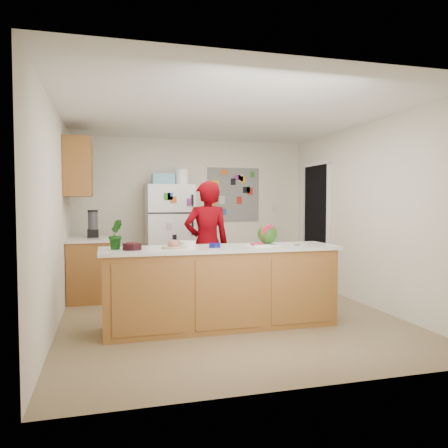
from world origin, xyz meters
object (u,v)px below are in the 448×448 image
object	(u,v)px
person	(207,244)
cherry_bowl	(132,247)
refrigerator	(169,237)
watermelon	(268,234)

from	to	relation	value
person	cherry_bowl	bearing A→B (deg)	43.86
refrigerator	person	world-z (taller)	person
refrigerator	cherry_bowl	world-z (taller)	refrigerator
refrigerator	person	xyz separation A→B (m)	(0.31, -1.41, 0.00)
refrigerator	cherry_bowl	bearing A→B (deg)	-106.81
person	watermelon	bearing A→B (deg)	117.70
refrigerator	cherry_bowl	distance (m)	2.56
watermelon	refrigerator	bearing A→B (deg)	109.25
person	refrigerator	bearing A→B (deg)	-78.66
refrigerator	watermelon	world-z (taller)	refrigerator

